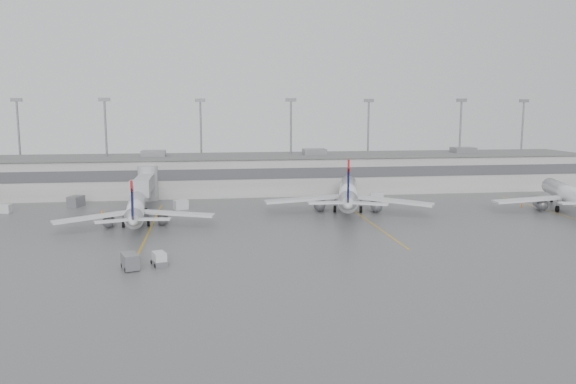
{
  "coord_description": "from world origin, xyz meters",
  "views": [
    {
      "loc": [
        -8.33,
        -64.59,
        18.42
      ],
      "look_at": [
        4.23,
        24.0,
        5.0
      ],
      "focal_mm": 35.0,
      "sensor_mm": 36.0,
      "label": 1
    }
  ],
  "objects": [
    {
      "name": "ground",
      "position": [
        0.0,
        0.0,
        0.0
      ],
      "size": [
        260.0,
        260.0,
        0.0
      ],
      "primitive_type": "plane",
      "color": "#545457",
      "rests_on": "ground"
    },
    {
      "name": "terminal",
      "position": [
        -0.01,
        57.98,
        4.17
      ],
      "size": [
        152.0,
        17.0,
        9.45
      ],
      "color": "#9C9C97",
      "rests_on": "ground"
    },
    {
      "name": "light_masts",
      "position": [
        0.0,
        63.75,
        12.03
      ],
      "size": [
        142.4,
        8.0,
        20.6
      ],
      "color": "gray",
      "rests_on": "ground"
    },
    {
      "name": "jet_bridge_right",
      "position": [
        -20.5,
        45.72,
        3.87
      ],
      "size": [
        4.0,
        17.2,
        7.0
      ],
      "color": "#9FA1A4",
      "rests_on": "ground"
    },
    {
      "name": "stand_markings",
      "position": [
        -0.0,
        24.0,
        0.01
      ],
      "size": [
        105.25,
        40.0,
        0.01
      ],
      "color": "#D0990C",
      "rests_on": "ground"
    },
    {
      "name": "jet_mid_left",
      "position": [
        -19.87,
        24.3,
        2.76
      ],
      "size": [
        24.4,
        27.46,
        8.89
      ],
      "rotation": [
        0.0,
        0.0,
        0.1
      ],
      "color": "silver",
      "rests_on": "ground"
    },
    {
      "name": "jet_mid_right",
      "position": [
        16.18,
        31.77,
        3.35
      ],
      "size": [
        28.84,
        32.73,
        10.79
      ],
      "rotation": [
        0.0,
        0.0,
        -0.25
      ],
      "color": "silver",
      "rests_on": "ground"
    },
    {
      "name": "jet_far_right",
      "position": [
        55.49,
        26.27,
        3.11
      ],
      "size": [
        26.33,
        29.99,
        10.02
      ],
      "rotation": [
        0.0,
        0.0,
        -0.31
      ],
      "color": "silver",
      "rests_on": "ground"
    },
    {
      "name": "baggage_tug",
      "position": [
        -14.37,
        1.23,
        0.62
      ],
      "size": [
        2.27,
        2.83,
        1.59
      ],
      "rotation": [
        0.0,
        0.0,
        0.34
      ],
      "color": "silver",
      "rests_on": "ground"
    },
    {
      "name": "baggage_cart",
      "position": [
        -17.57,
        0.03,
        0.95
      ],
      "size": [
        2.48,
        3.23,
        1.83
      ],
      "rotation": [
        0.0,
        0.0,
        0.34
      ],
      "color": "slate",
      "rests_on": "ground"
    },
    {
      "name": "gse_uld_a",
      "position": [
        -44.4,
        39.28,
        0.78
      ],
      "size": [
        2.4,
        1.79,
        1.56
      ],
      "primitive_type": "cube",
      "rotation": [
        0.0,
        0.0,
        -0.16
      ],
      "color": "silver",
      "rests_on": "ground"
    },
    {
      "name": "gse_uld_b",
      "position": [
        -13.57,
        38.54,
        0.86
      ],
      "size": [
        2.88,
        2.47,
        1.72
      ],
      "primitive_type": "cube",
      "rotation": [
        0.0,
        0.0,
        0.42
      ],
      "color": "silver",
      "rests_on": "ground"
    },
    {
      "name": "gse_uld_c",
      "position": [
        24.67,
        41.94,
        0.9
      ],
      "size": [
        2.89,
        2.29,
        1.8
      ],
      "primitive_type": "cube",
      "rotation": [
        0.0,
        0.0,
        -0.26
      ],
      "color": "silver",
      "rests_on": "ground"
    },
    {
      "name": "gse_loader",
      "position": [
        -33.32,
        44.27,
        1.01
      ],
      "size": [
        2.99,
        3.72,
        2.02
      ],
      "primitive_type": "cube",
      "rotation": [
        0.0,
        0.0,
        -0.35
      ],
      "color": "slate",
      "rests_on": "ground"
    },
    {
      "name": "cone_b",
      "position": [
        -27.06,
        35.7,
        0.38
      ],
      "size": [
        0.48,
        0.48,
        0.76
      ],
      "primitive_type": "cone",
      "color": "orange",
      "rests_on": "ground"
    },
    {
      "name": "cone_c",
      "position": [
        16.76,
        37.99,
        0.3
      ],
      "size": [
        0.38,
        0.38,
        0.6
      ],
      "primitive_type": "cone",
      "color": "orange",
      "rests_on": "ground"
    },
    {
      "name": "cone_d",
      "position": [
        49.98,
        32.41,
        0.32
      ],
      "size": [
        0.4,
        0.4,
        0.64
      ],
      "primitive_type": "cone",
      "color": "orange",
      "rests_on": "ground"
    }
  ]
}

